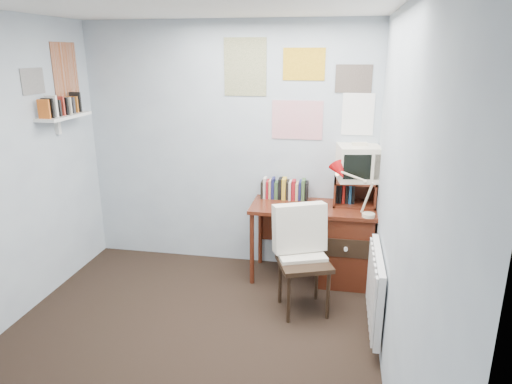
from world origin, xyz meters
TOP-DOWN VIEW (x-y plane):
  - ground at (0.00, 0.00)m, footprint 3.50×3.50m
  - back_wall at (0.00, 1.75)m, footprint 3.00×0.02m
  - right_wall at (1.50, 0.00)m, footprint 0.02×3.50m
  - desk at (1.17, 1.48)m, footprint 1.20×0.55m
  - desk_chair at (0.88, 0.83)m, footprint 0.59×0.58m
  - desk_lamp at (1.41, 1.26)m, footprint 0.33×0.30m
  - tv_riser at (1.29, 1.59)m, footprint 0.40×0.30m
  - crt_tv at (1.31, 1.61)m, footprint 0.44×0.41m
  - book_row at (0.66, 1.66)m, footprint 0.60×0.14m
  - radiator at (1.46, 0.55)m, footprint 0.09×0.80m
  - wall_shelf at (-1.40, 1.10)m, footprint 0.20×0.62m
  - posters_back at (0.70, 1.74)m, footprint 1.20×0.01m
  - posters_left at (-1.49, 1.10)m, footprint 0.01×0.70m

SIDE VIEW (x-z plane):
  - ground at x=0.00m, z-range 0.00..0.00m
  - desk at x=1.17m, z-range 0.03..0.79m
  - radiator at x=1.46m, z-range 0.12..0.72m
  - desk_chair at x=0.88m, z-range 0.00..0.91m
  - book_row at x=0.66m, z-range 0.76..0.98m
  - tv_riser at x=1.29m, z-range 0.76..1.01m
  - desk_lamp at x=1.41m, z-range 0.76..1.18m
  - crt_tv at x=1.31m, z-range 1.01..1.37m
  - back_wall at x=0.00m, z-range 0.00..2.50m
  - right_wall at x=1.50m, z-range 0.00..2.50m
  - wall_shelf at x=-1.40m, z-range 1.50..1.74m
  - posters_back at x=0.70m, z-range 1.40..2.30m
  - posters_left at x=-1.49m, z-range 1.70..2.30m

